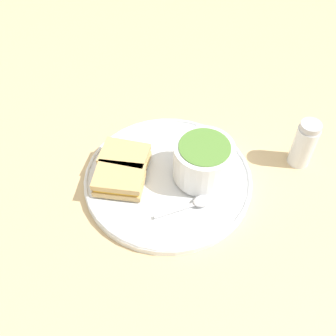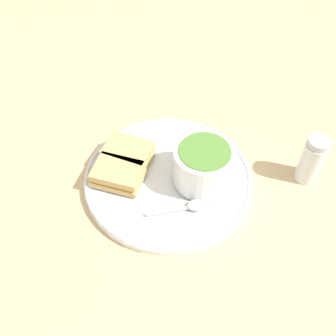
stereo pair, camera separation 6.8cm
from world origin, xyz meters
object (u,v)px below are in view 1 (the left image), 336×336
(sandwich_half_far, at_px, (119,180))
(salt_shaker, at_px, (304,144))
(spoon, at_px, (199,202))
(sandwich_half_near, at_px, (125,158))
(soup_bowl, at_px, (203,161))

(sandwich_half_far, height_order, salt_shaker, salt_shaker)
(spoon, bearing_deg, salt_shaker, 8.64)
(spoon, distance_m, sandwich_half_near, 0.16)
(sandwich_half_near, distance_m, sandwich_half_far, 0.05)
(sandwich_half_near, xyz_separation_m, sandwich_half_far, (-0.03, 0.04, 0.00))
(sandwich_half_near, bearing_deg, salt_shaker, -135.86)
(soup_bowl, distance_m, sandwich_half_far, 0.15)
(soup_bowl, distance_m, spoon, 0.07)
(soup_bowl, bearing_deg, spoon, 122.52)
(sandwich_half_far, bearing_deg, spoon, -154.82)
(soup_bowl, height_order, sandwich_half_far, soup_bowl)
(soup_bowl, xyz_separation_m, sandwich_half_far, (0.09, 0.11, -0.02))
(spoon, relative_size, sandwich_half_near, 0.97)
(soup_bowl, height_order, salt_shaker, salt_shaker)
(spoon, xyz_separation_m, sandwich_half_far, (0.13, 0.06, 0.01))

